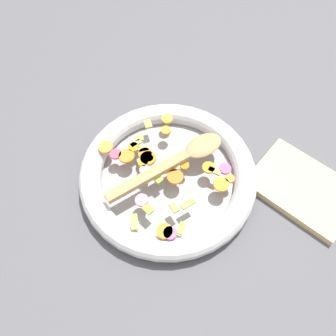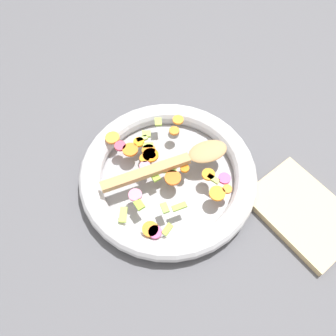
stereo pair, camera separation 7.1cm
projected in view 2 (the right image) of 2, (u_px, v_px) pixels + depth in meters
ground_plane at (168, 179)px, 0.76m from camera, size 4.00×4.00×0.00m
skillet at (168, 174)px, 0.74m from camera, size 0.40×0.40×0.05m
chopped_vegetables at (160, 169)px, 0.71m from camera, size 0.29×0.27×0.01m
wooden_spoon at (180, 161)px, 0.71m from camera, size 0.12×0.29×0.01m
cutting_board at (303, 212)px, 0.71m from camera, size 0.22×0.16×0.02m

